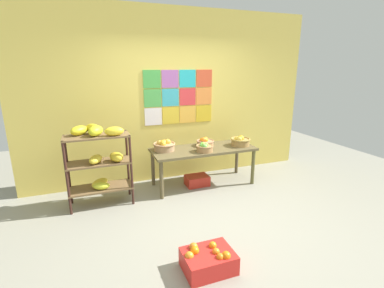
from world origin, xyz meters
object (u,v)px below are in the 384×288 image
(display_table, at_px, (203,152))
(produce_crate_under_table, at_px, (197,180))
(fruit_basket_back_left, at_px, (164,146))
(orange_crate_foreground, at_px, (208,260))
(fruit_basket_right, at_px, (240,141))
(fruit_basket_back_right, at_px, (205,142))
(fruit_basket_left, at_px, (204,147))
(banana_shelf_unit, at_px, (99,155))

(display_table, height_order, produce_crate_under_table, display_table)
(display_table, bearing_deg, fruit_basket_back_left, 170.01)
(orange_crate_foreground, bearing_deg, fruit_basket_right, 52.82)
(produce_crate_under_table, height_order, orange_crate_foreground, orange_crate_foreground)
(fruit_basket_back_right, height_order, produce_crate_under_table, fruit_basket_back_right)
(fruit_basket_back_right, bearing_deg, fruit_basket_left, -115.24)
(fruit_basket_back_right, bearing_deg, fruit_basket_back_left, -177.48)
(fruit_basket_back_right, bearing_deg, produce_crate_under_table, -144.66)
(orange_crate_foreground, bearing_deg, display_table, 68.33)
(banana_shelf_unit, height_order, produce_crate_under_table, banana_shelf_unit)
(fruit_basket_right, bearing_deg, fruit_basket_back_right, 159.01)
(fruit_basket_back_right, relative_size, fruit_basket_left, 1.08)
(fruit_basket_back_right, bearing_deg, banana_shelf_unit, -171.10)
(fruit_basket_back_left, distance_m, produce_crate_under_table, 0.85)
(fruit_basket_right, height_order, orange_crate_foreground, fruit_basket_right)
(fruit_basket_right, relative_size, fruit_basket_back_right, 1.11)
(fruit_basket_left, bearing_deg, fruit_basket_right, 8.33)
(display_table, relative_size, fruit_basket_back_left, 4.81)
(display_table, height_order, fruit_basket_back_right, fruit_basket_back_right)
(banana_shelf_unit, bearing_deg, fruit_basket_back_left, 13.39)
(fruit_basket_left, bearing_deg, produce_crate_under_table, 105.85)
(fruit_basket_right, bearing_deg, orange_crate_foreground, -127.18)
(fruit_basket_right, bearing_deg, fruit_basket_left, -171.67)
(orange_crate_foreground, bearing_deg, fruit_basket_back_right, 67.56)
(fruit_basket_back_right, bearing_deg, fruit_basket_right, -20.99)
(fruit_basket_back_left, height_order, produce_crate_under_table, fruit_basket_back_left)
(display_table, xyz_separation_m, fruit_basket_back_right, (0.09, 0.15, 0.13))
(banana_shelf_unit, xyz_separation_m, display_table, (1.68, 0.13, -0.18))
(fruit_basket_left, xyz_separation_m, produce_crate_under_table, (-0.05, 0.18, -0.64))
(fruit_basket_right, xyz_separation_m, produce_crate_under_table, (-0.78, 0.07, -0.65))
(fruit_basket_back_left, relative_size, orange_crate_foreground, 0.72)
(banana_shelf_unit, relative_size, orange_crate_foreground, 2.37)
(fruit_basket_left, relative_size, orange_crate_foreground, 0.56)
(fruit_basket_back_right, bearing_deg, orange_crate_foreground, -112.44)
(fruit_basket_back_left, xyz_separation_m, orange_crate_foreground, (-0.14, -2.11, -0.63))
(display_table, distance_m, produce_crate_under_table, 0.51)
(banana_shelf_unit, distance_m, fruit_basket_left, 1.62)
(orange_crate_foreground, bearing_deg, banana_shelf_unit, 115.60)
(orange_crate_foreground, bearing_deg, produce_crate_under_table, 71.20)
(display_table, distance_m, fruit_basket_right, 0.69)
(banana_shelf_unit, distance_m, fruit_basket_back_right, 1.80)
(display_table, bearing_deg, produce_crate_under_table, 178.86)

